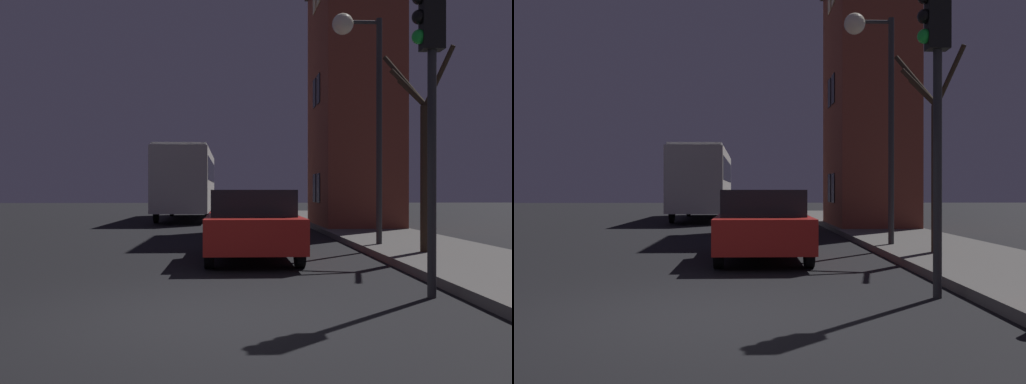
% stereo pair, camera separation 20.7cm
% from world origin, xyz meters
% --- Properties ---
extents(ground_plane, '(120.00, 120.00, 0.00)m').
position_xyz_m(ground_plane, '(0.00, 0.00, 0.00)').
color(ground_plane, black).
extents(brick_building, '(3.02, 5.25, 9.72)m').
position_xyz_m(brick_building, '(5.21, 15.04, 5.03)').
color(brick_building, brown).
rests_on(brick_building, sidewalk).
extents(streetlamp, '(1.23, 0.52, 5.63)m').
position_xyz_m(streetlamp, '(3.63, 7.15, 4.43)').
color(streetlamp, '#28282B').
rests_on(streetlamp, sidewalk).
extents(traffic_light, '(0.43, 0.24, 4.28)m').
position_xyz_m(traffic_light, '(3.20, 1.02, 3.08)').
color(traffic_light, '#28282B').
rests_on(traffic_light, ground).
extents(bare_tree, '(1.22, 1.69, 4.42)m').
position_xyz_m(bare_tree, '(4.60, 5.39, 2.30)').
color(bare_tree, '#2D2319').
rests_on(bare_tree, sidewalk).
extents(bus, '(2.46, 10.72, 3.49)m').
position_xyz_m(bus, '(-1.66, 22.41, 2.08)').
color(bus, beige).
rests_on(bus, ground).
extents(car_near_lane, '(1.89, 4.28, 1.48)m').
position_xyz_m(car_near_lane, '(0.94, 5.44, 0.76)').
color(car_near_lane, '#B21E19').
rests_on(car_near_lane, ground).
extents(car_mid_lane, '(1.72, 3.83, 1.38)m').
position_xyz_m(car_mid_lane, '(1.28, 12.02, 0.74)').
color(car_mid_lane, '#B7BABF').
rests_on(car_mid_lane, ground).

